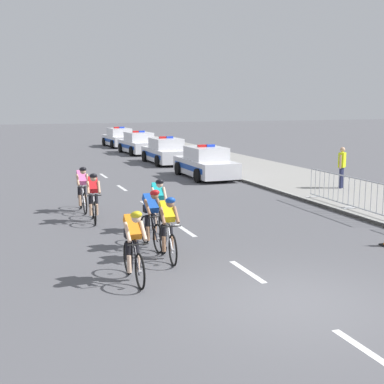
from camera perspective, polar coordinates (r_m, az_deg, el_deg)
name	(u,v)px	position (r m, az deg, el deg)	size (l,w,h in m)	color
ground_plane	(293,302)	(10.21, 10.67, -11.40)	(160.00, 160.00, 0.00)	#56565B
sidewalk_slab	(286,177)	(25.89, 9.95, 1.55)	(4.90, 60.00, 0.12)	gray
kerb_edge	(241,180)	(24.79, 5.21, 1.32)	(0.16, 60.00, 0.13)	#9E9E99
lane_markings_centre	(164,216)	(17.20, -2.95, -2.57)	(0.14, 21.60, 0.01)	white
cyclist_lead	(134,244)	(10.94, -6.20, -5.53)	(0.42, 1.72, 1.56)	black
cyclist_second	(168,227)	(12.37, -2.57, -3.69)	(0.44, 1.72, 1.56)	black
cyclist_third	(151,217)	(13.37, -4.31, -2.70)	(0.43, 1.72, 1.56)	black
cyclist_fourth	(158,204)	(15.10, -3.61, -1.26)	(0.45, 1.72, 1.56)	black
cyclist_fifth	(93,196)	(16.50, -10.39, -0.47)	(0.45, 1.72, 1.56)	black
cyclist_sixth	(82,188)	(18.14, -11.53, 0.40)	(0.42, 1.72, 1.56)	black
police_car_nearest	(205,164)	(25.70, 1.43, 3.03)	(2.00, 4.40, 1.59)	white
police_car_second	(166,152)	(31.62, -2.80, 4.26)	(2.01, 4.41, 1.59)	white
police_car_third	(138,144)	(37.65, -5.69, 5.09)	(2.16, 4.48, 1.59)	white
police_car_furthest	(119,138)	(43.57, -7.73, 5.66)	(2.13, 4.47, 1.59)	white
crowd_barrier_middle	(371,199)	(17.55, 18.42, -0.67)	(0.55, 2.32, 1.07)	#B7BABF
crowd_barrier_rear	(329,188)	(19.38, 14.28, 0.46)	(0.54, 2.32, 1.07)	#B7BABF
spectator_closest	(342,165)	(22.67, 15.58, 2.82)	(0.46, 0.40, 1.68)	#23284C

